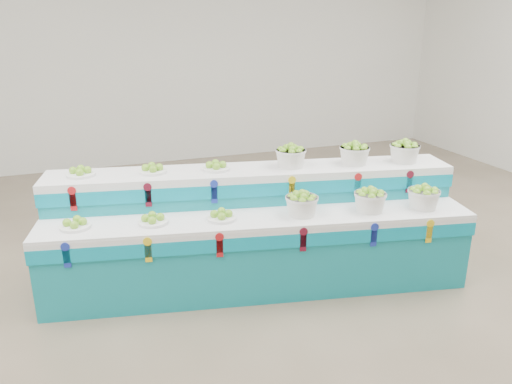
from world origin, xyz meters
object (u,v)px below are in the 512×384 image
at_px(display_stand, 256,229).
at_px(plate_upper_mid, 152,168).
at_px(basket_lower_left, 302,204).
at_px(basket_upper_right, 404,151).

xyz_separation_m(display_stand, plate_upper_mid, (-0.84, 0.40, 0.56)).
bearing_deg(plate_upper_mid, display_stand, -25.66).
distance_m(display_stand, basket_lower_left, 0.53).
relative_size(display_stand, plate_upper_mid, 14.96).
distance_m(plate_upper_mid, basket_upper_right, 2.38).
xyz_separation_m(plate_upper_mid, basket_upper_right, (2.34, -0.46, 0.06)).
height_order(plate_upper_mid, basket_upper_right, basket_upper_right).
xyz_separation_m(basket_lower_left, basket_upper_right, (1.19, 0.24, 0.30)).
xyz_separation_m(display_stand, basket_lower_left, (0.31, -0.30, 0.31)).
distance_m(basket_lower_left, basket_upper_right, 1.25).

